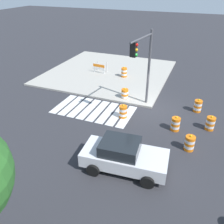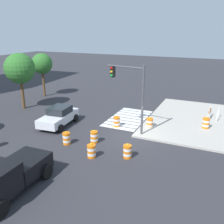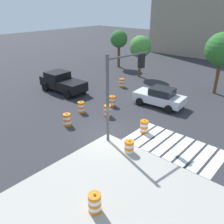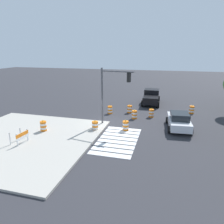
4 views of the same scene
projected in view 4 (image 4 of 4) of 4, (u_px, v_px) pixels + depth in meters
ground_plane at (110, 123)px, 21.55m from camera, size 120.00×120.00×0.00m
sidewalk_corner at (22, 139)px, 17.45m from camera, size 12.00×12.00×0.15m
crosswalk_stripes at (118, 140)px, 17.39m from camera, size 5.85×3.20×0.02m
sports_car at (179, 121)px, 19.74m from camera, size 4.44×2.42×1.63m
pickup_truck at (151, 97)px, 29.13m from camera, size 5.21×2.47×1.92m
traffic_barrel_near_corner at (130, 109)px, 24.91m from camera, size 0.56×0.56×1.02m
traffic_barrel_crosswalk_end at (134, 115)px, 22.77m from camera, size 0.56×0.56×1.02m
traffic_barrel_median_near at (95, 126)px, 19.36m from camera, size 0.56×0.56×1.02m
traffic_barrel_median_far at (151, 113)px, 23.31m from camera, size 0.56×0.56×1.02m
traffic_barrel_far_curb at (126, 126)px, 19.44m from camera, size 0.56×0.56×1.02m
traffic_barrel_lane_center at (192, 110)px, 24.64m from camera, size 0.56×0.56×1.02m
traffic_barrel_opposite_curb at (110, 110)px, 24.59m from camera, size 0.56×0.56×1.02m
traffic_barrel_on_sidewalk at (43, 126)px, 18.92m from camera, size 0.56×0.56×1.02m
construction_barricade at (21, 136)px, 16.41m from camera, size 1.30×0.88×1.00m
traffic_light_pole at (113, 87)px, 19.59m from camera, size 0.71×3.26×5.50m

